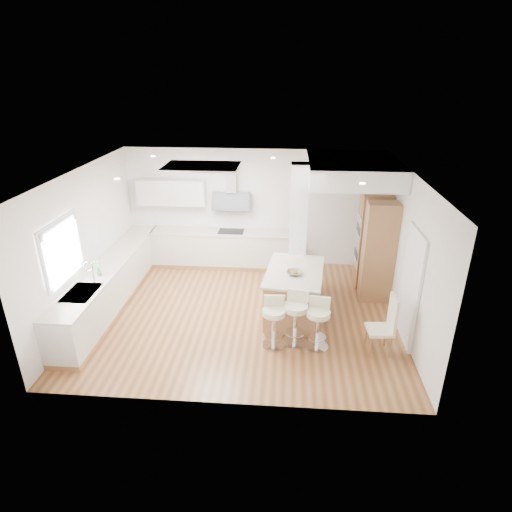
# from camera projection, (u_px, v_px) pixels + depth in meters

# --- Properties ---
(ground) EXTENTS (6.00, 6.00, 0.00)m
(ground) POSITION_uv_depth(u_px,v_px,m) (243.00, 313.00, 8.49)
(ground) COLOR #9E673A
(ground) RESTS_ON ground
(ceiling) EXTENTS (6.00, 5.00, 0.02)m
(ceiling) POSITION_uv_depth(u_px,v_px,m) (243.00, 313.00, 8.49)
(ceiling) COLOR white
(ceiling) RESTS_ON ground
(wall_back) EXTENTS (6.00, 0.04, 2.80)m
(wall_back) POSITION_uv_depth(u_px,v_px,m) (253.00, 208.00, 10.21)
(wall_back) COLOR white
(wall_back) RESTS_ON ground
(wall_left) EXTENTS (0.04, 5.00, 2.80)m
(wall_left) POSITION_uv_depth(u_px,v_px,m) (85.00, 244.00, 8.14)
(wall_left) COLOR white
(wall_left) RESTS_ON ground
(wall_right) EXTENTS (0.04, 5.00, 2.80)m
(wall_right) POSITION_uv_depth(u_px,v_px,m) (407.00, 253.00, 7.71)
(wall_right) COLOR white
(wall_right) RESTS_ON ground
(skylight) EXTENTS (4.10, 2.10, 0.06)m
(skylight) POSITION_uv_depth(u_px,v_px,m) (202.00, 167.00, 7.98)
(skylight) COLOR white
(skylight) RESTS_ON ground
(window_left) EXTENTS (0.06, 1.28, 1.07)m
(window_left) POSITION_uv_depth(u_px,v_px,m) (61.00, 247.00, 7.20)
(window_left) COLOR silver
(window_left) RESTS_ON ground
(doorway_right) EXTENTS (0.05, 1.00, 2.10)m
(doorway_right) POSITION_uv_depth(u_px,v_px,m) (410.00, 288.00, 7.33)
(doorway_right) COLOR #4A403A
(doorway_right) RESTS_ON ground
(counter_left) EXTENTS (0.63, 4.50, 1.35)m
(counter_left) POSITION_uv_depth(u_px,v_px,m) (112.00, 283.00, 8.71)
(counter_left) COLOR #A47346
(counter_left) RESTS_ON ground
(counter_back) EXTENTS (3.62, 0.63, 2.50)m
(counter_back) POSITION_uv_depth(u_px,v_px,m) (214.00, 239.00, 10.30)
(counter_back) COLOR #A47346
(counter_back) RESTS_ON ground
(pillar) EXTENTS (0.35, 0.35, 2.80)m
(pillar) POSITION_uv_depth(u_px,v_px,m) (298.00, 232.00, 8.72)
(pillar) COLOR white
(pillar) RESTS_ON ground
(soffit) EXTENTS (1.78, 2.20, 0.40)m
(soffit) POSITION_uv_depth(u_px,v_px,m) (352.00, 169.00, 8.57)
(soffit) COLOR white
(soffit) RESTS_ON ground
(oven_column) EXTENTS (0.63, 1.21, 2.10)m
(oven_column) POSITION_uv_depth(u_px,v_px,m) (374.00, 245.00, 9.00)
(oven_column) COLOR #A47346
(oven_column) RESTS_ON ground
(peninsula) EXTENTS (1.21, 1.68, 1.03)m
(peninsula) POSITION_uv_depth(u_px,v_px,m) (294.00, 293.00, 8.25)
(peninsula) COLOR #A47346
(peninsula) RESTS_ON ground
(bar_stool_a) EXTENTS (0.43, 0.43, 0.92)m
(bar_stool_a) POSITION_uv_depth(u_px,v_px,m) (274.00, 320.00, 7.31)
(bar_stool_a) COLOR silver
(bar_stool_a) RESTS_ON ground
(bar_stool_b) EXTENTS (0.53, 0.53, 0.98)m
(bar_stool_b) POSITION_uv_depth(u_px,v_px,m) (296.00, 315.00, 7.37)
(bar_stool_b) COLOR silver
(bar_stool_b) RESTS_ON ground
(bar_stool_c) EXTENTS (0.47, 0.47, 0.93)m
(bar_stool_c) POSITION_uv_depth(u_px,v_px,m) (318.00, 321.00, 7.26)
(bar_stool_c) COLOR silver
(bar_stool_c) RESTS_ON ground
(dining_chair) EXTENTS (0.44, 0.44, 1.07)m
(dining_chair) POSITION_uv_depth(u_px,v_px,m) (386.00, 323.00, 7.11)
(dining_chair) COLOR beige
(dining_chair) RESTS_ON ground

